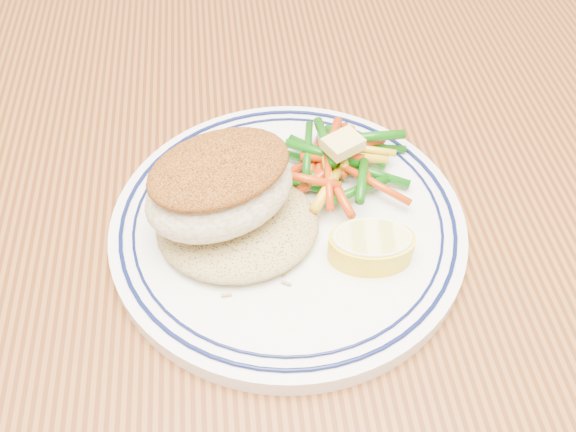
# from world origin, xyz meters

# --- Properties ---
(dining_table) EXTENTS (1.50, 0.90, 0.75)m
(dining_table) POSITION_xyz_m (0.00, 0.00, 0.65)
(dining_table) COLOR #552A11
(dining_table) RESTS_ON ground
(plate) EXTENTS (0.26, 0.26, 0.02)m
(plate) POSITION_xyz_m (0.01, 0.01, 0.76)
(plate) COLOR white
(plate) RESTS_ON dining_table
(rice_pilaf) EXTENTS (0.12, 0.10, 0.02)m
(rice_pilaf) POSITION_xyz_m (-0.03, 0.00, 0.78)
(rice_pilaf) COLOR #9F874F
(rice_pilaf) RESTS_ON plate
(fish_fillet) EXTENTS (0.13, 0.11, 0.05)m
(fish_fillet) POSITION_xyz_m (-0.04, 0.01, 0.81)
(fish_fillet) COLOR beige
(fish_fillet) RESTS_ON rice_pilaf
(vegetable_pile) EXTENTS (0.11, 0.11, 0.03)m
(vegetable_pile) POSITION_xyz_m (0.05, 0.05, 0.78)
(vegetable_pile) COLOR #0F540A
(vegetable_pile) RESTS_ON plate
(butter_pat) EXTENTS (0.03, 0.03, 0.01)m
(butter_pat) POSITION_xyz_m (0.06, 0.05, 0.80)
(butter_pat) COLOR #EBD273
(butter_pat) RESTS_ON vegetable_pile
(lemon_wedge) EXTENTS (0.06, 0.06, 0.02)m
(lemon_wedge) POSITION_xyz_m (0.06, -0.03, 0.78)
(lemon_wedge) COLOR yellow
(lemon_wedge) RESTS_ON plate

